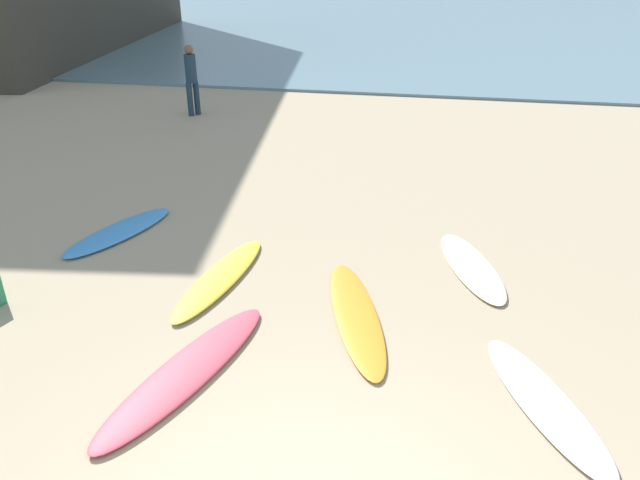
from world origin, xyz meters
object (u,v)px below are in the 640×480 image
surfboard_3 (471,267)px  surfboard_4 (356,315)px  surfboard_1 (545,403)px  beachgoer_near (191,77)px  surfboard_5 (119,232)px  surfboard_0 (220,278)px  surfboard_2 (187,371)px

surfboard_3 → surfboard_4: (-1.36, -1.45, 0.00)m
surfboard_1 → beachgoer_near: beachgoer_near is taller
surfboard_4 → surfboard_5: 4.09m
surfboard_5 → beachgoer_near: beachgoer_near is taller
surfboard_0 → surfboard_3: size_ratio=1.14×
surfboard_5 → beachgoer_near: bearing=-57.9°
surfboard_0 → surfboard_1: bearing=165.1°
surfboard_2 → surfboard_5: surfboard_2 is taller
surfboard_3 → surfboard_5: size_ratio=0.99×
surfboard_1 → surfboard_2: 3.50m
surfboard_2 → beachgoer_near: 10.34m
surfboard_3 → surfboard_1: bearing=84.8°
surfboard_3 → surfboard_5: 5.15m
surfboard_3 → beachgoer_near: (-6.60, 6.81, 0.92)m
surfboard_5 → surfboard_3: bearing=-161.1°
surfboard_2 → surfboard_4: surfboard_2 is taller
surfboard_2 → surfboard_5: 3.66m
surfboard_2 → surfboard_4: bearing=-121.9°
surfboard_0 → surfboard_3: (3.20, 0.94, -0.01)m
surfboard_1 → surfboard_2: size_ratio=0.79×
surfboard_3 → surfboard_5: (-5.14, 0.09, 0.01)m
surfboard_3 → surfboard_0: bearing=-1.7°
surfboard_5 → beachgoer_near: (-1.45, 6.72, 0.91)m
surfboard_4 → surfboard_5: (-3.79, 1.54, 0.01)m
surfboard_2 → surfboard_5: size_ratio=1.28×
surfboard_2 → surfboard_5: (-2.25, 2.88, -0.00)m
surfboard_5 → surfboard_0: bearing=172.1°
surfboard_3 → beachgoer_near: 9.53m
surfboard_5 → surfboard_2: bearing=147.9°
surfboard_3 → surfboard_4: surfboard_4 is taller
beachgoer_near → surfboard_1: bearing=73.5°
surfboard_1 → surfboard_2: surfboard_2 is taller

